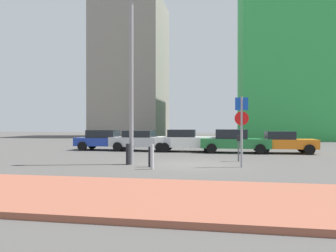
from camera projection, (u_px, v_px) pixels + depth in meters
ground_plane at (190, 164)px, 14.69m from camera, size 120.00×120.00×0.00m
sidewalk_brick at (159, 197)px, 7.77m from camera, size 40.00×4.20×0.14m
parked_car_blue at (106, 140)px, 22.95m from camera, size 4.43×2.10×1.45m
parked_car_silver at (142, 140)px, 22.31m from camera, size 4.49×2.23×1.42m
parked_car_white at (186, 140)px, 21.72m from camera, size 4.31×2.16×1.50m
parked_car_green at (234, 141)px, 20.77m from camera, size 4.42×2.05×1.53m
parked_car_orange at (283, 142)px, 20.36m from camera, size 3.95×1.99×1.41m
parking_sign_post at (242, 123)px, 13.67m from camera, size 0.60×0.10×3.04m
parking_meter at (239, 144)px, 15.88m from camera, size 0.18×0.14×1.30m
street_lamp at (131, 65)px, 14.67m from camera, size 0.70×0.36×7.96m
traffic_bollard_near at (128, 154)px, 14.53m from camera, size 0.16×0.16×0.97m
traffic_bollard_mid at (150, 157)px, 13.79m from camera, size 0.16×0.16×0.88m
traffic_bollard_far at (152, 157)px, 13.08m from camera, size 0.14×0.14×1.03m
building_colorful_midrise at (293, 51)px, 42.52m from camera, size 14.02×15.52×23.49m
building_under_construction at (131, 69)px, 49.27m from camera, size 10.08×10.60×20.83m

